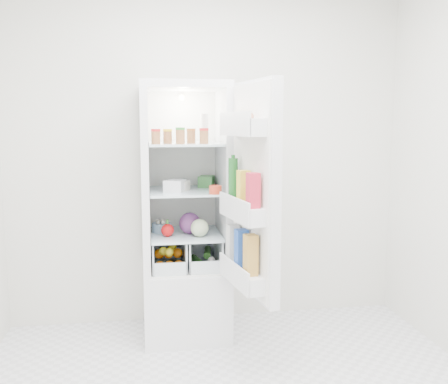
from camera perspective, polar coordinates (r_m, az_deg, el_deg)
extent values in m
cube|color=silver|center=(3.82, -1.88, 4.52)|extent=(3.00, 0.02, 2.60)
cube|color=silver|center=(0.94, 21.43, -6.61)|extent=(3.00, 0.02, 2.60)
cube|color=white|center=(3.73, -4.37, -12.12)|extent=(0.60, 0.60, 0.50)
cube|color=white|center=(3.51, -4.63, 11.96)|extent=(0.60, 0.60, 0.05)
cube|color=white|center=(3.80, -4.84, 1.83)|extent=(0.60, 0.05, 1.25)
cube|color=white|center=(3.52, -8.99, 1.27)|extent=(0.05, 0.60, 1.25)
cube|color=white|center=(3.56, -0.09, 1.44)|extent=(0.05, 0.60, 1.25)
cube|color=white|center=(3.77, -4.80, 1.78)|extent=(0.50, 0.01, 1.25)
sphere|color=white|center=(3.72, -4.87, 10.73)|extent=(0.05, 0.05, 0.05)
cube|color=silver|center=(3.57, -4.42, -4.84)|extent=(0.49, 0.53, 0.01)
cube|color=silver|center=(3.51, -4.47, 0.10)|extent=(0.49, 0.53, 0.02)
cube|color=silver|center=(3.48, -4.53, 5.49)|extent=(0.49, 0.53, 0.02)
cylinder|color=#B21919|center=(3.33, -7.81, 6.19)|extent=(0.06, 0.06, 0.08)
cylinder|color=gold|center=(3.39, -6.46, 6.24)|extent=(0.06, 0.06, 0.08)
cylinder|color=#267226|center=(3.31, -5.01, 6.22)|extent=(0.06, 0.06, 0.08)
cylinder|color=brown|center=(3.42, -3.78, 6.29)|extent=(0.06, 0.06, 0.08)
cylinder|color=#B21919|center=(3.36, -2.30, 6.27)|extent=(0.06, 0.06, 0.08)
cylinder|color=white|center=(3.48, -2.25, 7.28)|extent=(0.07, 0.07, 0.20)
cube|color=silver|center=(3.43, -5.63, 0.71)|extent=(0.17, 0.17, 0.08)
cube|color=silver|center=(3.50, -5.08, 0.75)|extent=(0.15, 0.15, 0.07)
cylinder|color=red|center=(3.31, -0.99, 0.26)|extent=(0.09, 0.09, 0.06)
cube|color=#B7B7BB|center=(3.65, -5.40, 0.85)|extent=(0.18, 0.13, 0.04)
cube|color=#3A7F39|center=(3.68, -2.03, 1.22)|extent=(0.14, 0.17, 0.08)
sphere|color=#5A2162|center=(3.54, -3.93, -3.57)|extent=(0.15, 0.15, 0.15)
sphere|color=red|center=(3.47, -6.47, -4.36)|extent=(0.09, 0.09, 0.09)
cylinder|color=#90B7D7|center=(3.61, -7.12, -4.06)|extent=(0.17, 0.17, 0.06)
sphere|color=#B0C090|center=(3.44, -2.80, -4.11)|extent=(0.12, 0.12, 0.12)
sphere|color=orange|center=(3.49, -7.33, -8.40)|extent=(0.07, 0.07, 0.07)
sphere|color=orange|center=(3.49, -6.25, -8.37)|extent=(0.07, 0.07, 0.07)
sphere|color=orange|center=(3.49, -5.17, -8.34)|extent=(0.07, 0.07, 0.07)
sphere|color=orange|center=(3.59, -7.40, -7.02)|extent=(0.07, 0.07, 0.07)
sphere|color=orange|center=(3.59, -6.36, -7.00)|extent=(0.07, 0.07, 0.07)
sphere|color=orange|center=(3.59, -5.31, -6.97)|extent=(0.07, 0.07, 0.07)
sphere|color=yellow|center=(3.52, -6.97, -6.71)|extent=(0.06, 0.06, 0.06)
sphere|color=yellow|center=(3.63, -5.93, -6.25)|extent=(0.06, 0.06, 0.06)
sphere|color=yellow|center=(3.49, -6.29, -6.86)|extent=(0.06, 0.06, 0.06)
cylinder|color=#1B4717|center=(3.62, -3.07, -7.89)|extent=(0.09, 0.21, 0.05)
cylinder|color=#1B4717|center=(3.67, -1.90, -6.88)|extent=(0.08, 0.21, 0.05)
sphere|color=white|center=(3.51, -2.21, -8.40)|extent=(0.05, 0.05, 0.05)
sphere|color=white|center=(3.53, -1.44, -7.81)|extent=(0.05, 0.05, 0.05)
cube|color=white|center=(3.00, 3.65, 0.22)|extent=(0.16, 0.60, 1.30)
cube|color=white|center=(2.99, 3.03, 0.19)|extent=(0.11, 0.55, 1.26)
cube|color=white|center=(2.94, 2.17, 7.40)|extent=(0.19, 0.51, 0.10)
cube|color=white|center=(2.99, 2.12, -2.23)|extent=(0.19, 0.51, 0.10)
cube|color=white|center=(3.08, 2.08, -9.56)|extent=(0.19, 0.51, 0.10)
sphere|color=#A16248|center=(2.83, 2.95, 8.59)|extent=(0.05, 0.05, 0.05)
sphere|color=#A16248|center=(2.90, 2.36, 8.58)|extent=(0.05, 0.05, 0.05)
sphere|color=#A16248|center=(2.98, 1.80, 8.56)|extent=(0.05, 0.05, 0.05)
sphere|color=#A16248|center=(3.05, 1.26, 8.55)|extent=(0.05, 0.05, 0.05)
sphere|color=#A16248|center=(3.13, 0.75, 8.54)|extent=(0.05, 0.05, 0.05)
cylinder|color=#18541E|center=(3.10, 1.05, 1.50)|extent=(0.06, 0.06, 0.26)
cube|color=yellow|center=(2.94, 2.25, 0.55)|extent=(0.08, 0.08, 0.20)
cube|color=red|center=(2.80, 3.35, 0.18)|extent=(0.08, 0.08, 0.20)
cube|color=silver|center=(3.17, 1.03, -5.88)|extent=(0.08, 0.08, 0.24)
cube|color=blue|center=(3.04, 2.00, -6.51)|extent=(0.08, 0.08, 0.24)
cube|color=gold|center=(2.90, 3.06, -7.21)|extent=(0.08, 0.08, 0.24)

